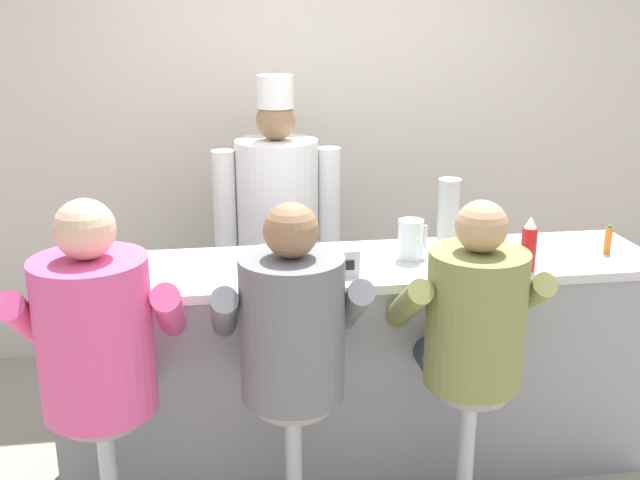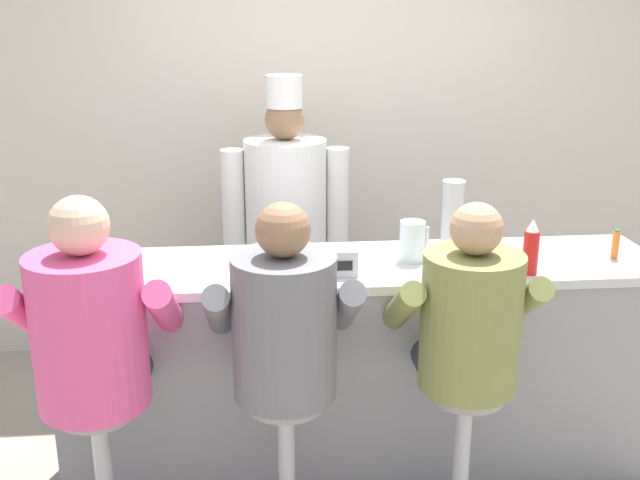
% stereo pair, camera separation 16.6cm
% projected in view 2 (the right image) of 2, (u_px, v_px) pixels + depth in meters
% --- Properties ---
extents(wall_back, '(10.00, 0.06, 2.70)m').
position_uv_depth(wall_back, '(329.00, 135.00, 4.57)').
color(wall_back, beige).
rests_on(wall_back, ground_plane).
extents(diner_counter, '(2.70, 0.61, 1.02)m').
position_uv_depth(diner_counter, '(360.00, 365.00, 3.48)').
color(diner_counter, gray).
rests_on(diner_counter, ground_plane).
extents(ketchup_bottle_red, '(0.07, 0.07, 0.24)m').
position_uv_depth(ketchup_bottle_red, '(531.00, 248.00, 3.16)').
color(ketchup_bottle_red, red).
rests_on(ketchup_bottle_red, diner_counter).
extents(mustard_bottle_yellow, '(0.06, 0.06, 0.21)m').
position_uv_depth(mustard_bottle_yellow, '(469.00, 245.00, 3.25)').
color(mustard_bottle_yellow, yellow).
rests_on(mustard_bottle_yellow, diner_counter).
extents(hot_sauce_bottle_orange, '(0.03, 0.03, 0.14)m').
position_uv_depth(hot_sauce_bottle_orange, '(615.00, 245.00, 3.36)').
color(hot_sauce_bottle_orange, orange).
rests_on(hot_sauce_bottle_orange, diner_counter).
extents(water_pitcher_clear, '(0.13, 0.11, 0.18)m').
position_uv_depth(water_pitcher_clear, '(412.00, 241.00, 3.32)').
color(water_pitcher_clear, silver).
rests_on(water_pitcher_clear, diner_counter).
extents(breakfast_plate, '(0.28, 0.28, 0.05)m').
position_uv_depth(breakfast_plate, '(110.00, 280.00, 3.07)').
color(breakfast_plate, white).
rests_on(breakfast_plate, diner_counter).
extents(cereal_bowl, '(0.15, 0.15, 0.05)m').
position_uv_depth(cereal_bowl, '(261.00, 256.00, 3.33)').
color(cereal_bowl, '#4C7FB7').
rests_on(cereal_bowl, diner_counter).
extents(coffee_mug_white, '(0.12, 0.08, 0.09)m').
position_uv_depth(coffee_mug_white, '(65.00, 266.00, 3.14)').
color(coffee_mug_white, white).
rests_on(coffee_mug_white, diner_counter).
extents(coffee_mug_tan, '(0.14, 0.09, 0.09)m').
position_uv_depth(coffee_mug_tan, '(114.00, 253.00, 3.30)').
color(coffee_mug_tan, beige).
rests_on(coffee_mug_tan, diner_counter).
extents(cup_stack_steel, '(0.11, 0.11, 0.33)m').
position_uv_depth(cup_stack_steel, '(452.00, 215.00, 3.46)').
color(cup_stack_steel, '#B7BABF').
rests_on(cup_stack_steel, diner_counter).
extents(napkin_dispenser_chrome, '(0.12, 0.07, 0.11)m').
position_uv_depth(napkin_dispenser_chrome, '(343.00, 263.00, 3.14)').
color(napkin_dispenser_chrome, silver).
rests_on(napkin_dispenser_chrome, diner_counter).
extents(diner_seated_pink, '(0.63, 0.62, 1.49)m').
position_uv_depth(diner_seated_pink, '(92.00, 336.00, 2.76)').
color(diner_seated_pink, '#B2B5BA').
rests_on(diner_seated_pink, ground_plane).
extents(diner_seated_grey, '(0.59, 0.59, 1.45)m').
position_uv_depth(diner_seated_grey, '(284.00, 334.00, 2.82)').
color(diner_seated_grey, '#B2B5BA').
rests_on(diner_seated_grey, ground_plane).
extents(diner_seated_olive, '(0.58, 0.57, 1.43)m').
position_uv_depth(diner_seated_olive, '(467.00, 329.00, 2.89)').
color(diner_seated_olive, '#B2B5BA').
rests_on(diner_seated_olive, ground_plane).
extents(cook_in_whites_near, '(0.69, 0.44, 1.76)m').
position_uv_depth(cook_in_whites_near, '(286.00, 223.00, 4.10)').
color(cook_in_whites_near, '#232328').
rests_on(cook_in_whites_near, ground_plane).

